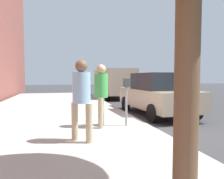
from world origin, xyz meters
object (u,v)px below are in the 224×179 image
parking_meter (126,92)px  parked_van_far (114,82)px  pedestrian_at_meter (101,90)px  pedestrian_bystander (82,93)px  parked_sedan_near (157,94)px

parking_meter → parked_van_far: (9.67, -2.06, 0.09)m
pedestrian_at_meter → pedestrian_bystander: pedestrian_bystander is taller
pedestrian_bystander → parked_van_far: 11.49m
parked_sedan_near → parked_van_far: size_ratio=0.85×
parked_van_far → pedestrian_bystander: bearing=162.2°
pedestrian_bystander → parked_sedan_near: (3.48, -3.52, -0.35)m
pedestrian_at_meter → parked_van_far: (9.63, -2.82, 0.03)m
pedestrian_bystander → parking_meter: bearing=-5.9°
parked_sedan_near → parking_meter: bearing=136.9°
parking_meter → parked_sedan_near: bearing=-43.1°
parking_meter → pedestrian_bystander: pedestrian_bystander is taller
pedestrian_at_meter → pedestrian_bystander: bearing=-102.1°
pedestrian_bystander → parked_van_far: (10.94, -3.52, 0.01)m
pedestrian_bystander → parked_sedan_near: 4.96m
parked_sedan_near → parked_van_far: 7.47m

